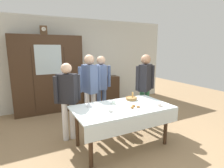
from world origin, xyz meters
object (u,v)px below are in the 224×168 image
at_px(bread_basket, 131,98).
at_px(dining_table, 123,112).
at_px(spoon_front_edge, 151,102).
at_px(mantel_clock, 43,30).
at_px(tea_cup_front_edge, 159,105).
at_px(person_near_right_end, 90,84).
at_px(book_stack, 102,76).
at_px(tea_cup_far_right, 114,102).
at_px(pastry_plate, 135,108).
at_px(wall_cabinet, 48,75).
at_px(spoon_far_right, 120,101).
at_px(tea_cup_near_left, 110,110).
at_px(person_behind_table_left, 145,83).
at_px(person_beside_shelf, 101,81).
at_px(tea_cup_mid_right, 89,105).
at_px(spoon_back_edge, 121,107).
at_px(bookshelf_low, 102,90).
at_px(person_by_cabinet, 68,95).

bearing_deg(bread_basket, dining_table, -141.07).
bearing_deg(spoon_front_edge, bread_basket, 126.20).
xyz_separation_m(mantel_clock, tea_cup_front_edge, (1.57, -2.85, -1.49)).
bearing_deg(bread_basket, person_near_right_end, 130.35).
xyz_separation_m(book_stack, tea_cup_front_edge, (-0.14, -2.90, -0.12)).
height_order(tea_cup_far_right, pastry_plate, tea_cup_far_right).
xyz_separation_m(wall_cabinet, spoon_far_right, (1.04, -2.23, -0.31)).
relative_size(wall_cabinet, person_near_right_end, 1.29).
height_order(tea_cup_near_left, person_behind_table_left, person_behind_table_left).
relative_size(spoon_far_right, person_beside_shelf, 0.07).
distance_m(tea_cup_near_left, person_behind_table_left, 1.52).
bearing_deg(tea_cup_mid_right, person_behind_table_left, 12.71).
bearing_deg(tea_cup_far_right, bread_basket, 7.88).
bearing_deg(bread_basket, person_behind_table_left, 29.24).
height_order(tea_cup_mid_right, spoon_front_edge, tea_cup_mid_right).
distance_m(tea_cup_far_right, bread_basket, 0.45).
xyz_separation_m(book_stack, spoon_back_edge, (-0.80, -2.64, -0.14)).
bearing_deg(person_beside_shelf, bread_basket, -80.13).
relative_size(mantel_clock, tea_cup_mid_right, 1.85).
xyz_separation_m(spoon_far_right, person_beside_shelf, (0.06, 1.05, 0.22)).
xyz_separation_m(bookshelf_low, spoon_front_edge, (-0.14, -2.65, 0.33)).
bearing_deg(tea_cup_near_left, bread_basket, 30.60).
bearing_deg(wall_cabinet, book_stack, 1.74).
relative_size(bookshelf_low, spoon_back_edge, 9.64).
relative_size(tea_cup_near_left, tea_cup_front_edge, 1.00).
bearing_deg(wall_cabinet, bread_basket, -60.48).
xyz_separation_m(tea_cup_front_edge, spoon_back_edge, (-0.65, 0.26, -0.02)).
distance_m(tea_cup_near_left, person_near_right_end, 1.18).
bearing_deg(person_beside_shelf, person_behind_table_left, -44.06).
relative_size(bookshelf_low, tea_cup_mid_right, 8.82).
bearing_deg(tea_cup_far_right, mantel_clock, 110.80).
bearing_deg(bookshelf_low, wall_cabinet, -178.26).
relative_size(tea_cup_far_right, person_by_cabinet, 0.08).
relative_size(tea_cup_far_right, bread_basket, 0.54).
xyz_separation_m(tea_cup_near_left, person_by_cabinet, (-0.51, 0.82, 0.14)).
height_order(mantel_clock, person_behind_table_left, mantel_clock).
bearing_deg(spoon_far_right, dining_table, -111.49).
xyz_separation_m(tea_cup_mid_right, pastry_plate, (0.69, -0.46, -0.02)).
xyz_separation_m(person_near_right_end, person_behind_table_left, (1.22, -0.41, -0.00)).
relative_size(wall_cabinet, person_by_cabinet, 1.40).
bearing_deg(dining_table, wall_cabinet, 109.16).
bearing_deg(person_beside_shelf, tea_cup_mid_right, -123.60).
distance_m(dining_table, bookshelf_low, 2.76).
height_order(spoon_back_edge, spoon_front_edge, same).
relative_size(tea_cup_mid_right, tea_cup_front_edge, 1.00).
bearing_deg(spoon_front_edge, book_stack, 87.09).
bearing_deg(bookshelf_low, person_by_cabinet, -129.54).
xyz_separation_m(mantel_clock, spoon_back_edge, (0.91, -2.59, -1.51)).
height_order(tea_cup_mid_right, spoon_far_right, tea_cup_mid_right).
relative_size(tea_cup_far_right, pastry_plate, 0.46).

